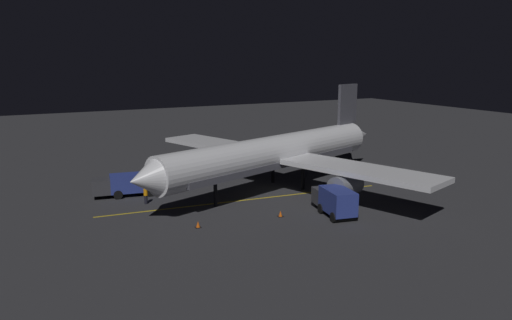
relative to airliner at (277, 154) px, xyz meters
name	(u,v)px	position (x,y,z in m)	size (l,w,h in m)	color
ground_plane	(272,191)	(-0.19, 0.57, -3.97)	(180.00, 180.00, 0.20)	#2E2E32
apron_guide_stripe	(248,200)	(-2.28, 4.57, -3.86)	(0.24, 29.63, 0.01)	gold
airliner	(277,154)	(0.00, 0.00, 0.00)	(35.43, 35.16, 10.77)	white
baggage_truck	(127,185)	(4.79, 14.97, -2.67)	(3.05, 6.62, 2.25)	navy
catering_truck	(335,201)	(-10.21, -0.25, -2.59)	(5.87, 3.13, 2.54)	navy
ground_crew_worker	(146,195)	(1.04, 14.02, -2.98)	(0.40, 0.40, 1.74)	black
traffic_cone_near_left	(198,225)	(-7.72, 11.96, -3.62)	(0.50, 0.50, 0.55)	#EA590F
traffic_cone_near_right	(174,183)	(6.53, 9.43, -3.62)	(0.50, 0.50, 0.55)	#EA590F
traffic_cone_under_wing	(201,183)	(5.19, 6.69, -3.62)	(0.50, 0.50, 0.55)	#EA590F
traffic_cone_far	(280,214)	(-8.40, 4.36, -3.62)	(0.50, 0.50, 0.55)	#EA590F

